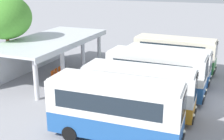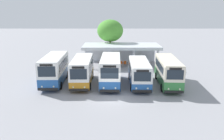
# 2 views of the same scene
# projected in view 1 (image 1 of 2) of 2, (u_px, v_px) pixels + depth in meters

# --- Properties ---
(ground_plane) EXTENTS (180.00, 180.00, 0.00)m
(ground_plane) POSITION_uv_depth(u_px,v_px,m) (216.00, 105.00, 21.23)
(ground_plane) COLOR #939399
(city_bus_nearest_orange) EXTENTS (2.59, 7.47, 3.49)m
(city_bus_nearest_orange) POSITION_uv_depth(u_px,v_px,m) (115.00, 107.00, 16.21)
(city_bus_nearest_orange) COLOR black
(city_bus_nearest_orange) RESTS_ON ground
(city_bus_second_in_row) EXTENTS (2.44, 7.32, 3.27)m
(city_bus_second_in_row) POSITION_uv_depth(u_px,v_px,m) (139.00, 89.00, 19.23)
(city_bus_second_in_row) COLOR black
(city_bus_second_in_row) RESTS_ON ground
(city_bus_middle_cream) EXTENTS (2.58, 7.37, 3.47)m
(city_bus_middle_cream) POSITION_uv_depth(u_px,v_px,m) (156.00, 72.00, 22.19)
(city_bus_middle_cream) COLOR black
(city_bus_middle_cream) RESTS_ON ground
(city_bus_fourth_amber) EXTENTS (2.48, 7.34, 3.00)m
(city_bus_fourth_amber) POSITION_uv_depth(u_px,v_px,m) (167.00, 64.00, 25.31)
(city_bus_fourth_amber) COLOR black
(city_bus_fourth_amber) RESTS_ON ground
(city_bus_fifth_blue) EXTENTS (2.56, 7.76, 3.28)m
(city_bus_fifth_blue) POSITION_uv_depth(u_px,v_px,m) (175.00, 53.00, 28.36)
(city_bus_fifth_blue) COLOR black
(city_bus_fifth_blue) RESTS_ON ground
(terminal_canopy) EXTENTS (12.53, 5.68, 3.40)m
(terminal_canopy) POSITION_uv_depth(u_px,v_px,m) (45.00, 46.00, 27.33)
(terminal_canopy) COLOR silver
(terminal_canopy) RESTS_ON ground
(waiting_chair_end_by_column) EXTENTS (0.44, 0.44, 0.86)m
(waiting_chair_end_by_column) POSITION_uv_depth(u_px,v_px,m) (53.00, 74.00, 26.16)
(waiting_chair_end_by_column) COLOR slate
(waiting_chair_end_by_column) RESTS_ON ground
(waiting_chair_second_from_end) EXTENTS (0.44, 0.44, 0.86)m
(waiting_chair_second_from_end) POSITION_uv_depth(u_px,v_px,m) (57.00, 72.00, 26.77)
(waiting_chair_second_from_end) COLOR slate
(waiting_chair_second_from_end) RESTS_ON ground
(waiting_chair_middle_seat) EXTENTS (0.44, 0.44, 0.86)m
(waiting_chair_middle_seat) POSITION_uv_depth(u_px,v_px,m) (61.00, 70.00, 27.36)
(waiting_chair_middle_seat) COLOR slate
(waiting_chair_middle_seat) RESTS_ON ground
(waiting_chair_fourth_seat) EXTENTS (0.44, 0.44, 0.86)m
(waiting_chair_fourth_seat) POSITION_uv_depth(u_px,v_px,m) (64.00, 68.00, 27.95)
(waiting_chair_fourth_seat) COLOR slate
(waiting_chair_fourth_seat) RESTS_ON ground
(roadside_tree_behind_canopy) EXTENTS (4.57, 4.57, 7.35)m
(roadside_tree_behind_canopy) POSITION_uv_depth(u_px,v_px,m) (5.00, 17.00, 25.80)
(roadside_tree_behind_canopy) COLOR brown
(roadside_tree_behind_canopy) RESTS_ON ground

